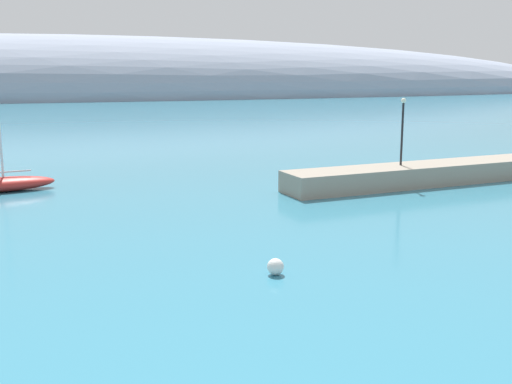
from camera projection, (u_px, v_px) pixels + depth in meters
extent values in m
cube|color=gray|center=(452.00, 172.00, 47.24)|extent=(27.88, 6.46, 1.49)
ellipsoid|color=#8E99AD|center=(47.00, 97.00, 182.93)|extent=(384.18, 62.40, 36.09)
ellipsoid|color=red|center=(4.00, 184.00, 43.45)|extent=(7.11, 3.16, 1.00)
cylinder|color=silver|center=(0.00, 132.00, 42.73)|extent=(0.16, 0.16, 6.35)
cube|color=silver|center=(8.00, 172.00, 43.42)|extent=(3.06, 0.61, 0.10)
sphere|color=silver|center=(275.00, 267.00, 25.89)|extent=(0.70, 0.70, 0.70)
cylinder|color=black|center=(402.00, 134.00, 45.06)|extent=(0.16, 0.16, 4.49)
sphere|color=#EAEACC|center=(404.00, 101.00, 44.58)|extent=(0.36, 0.36, 0.36)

